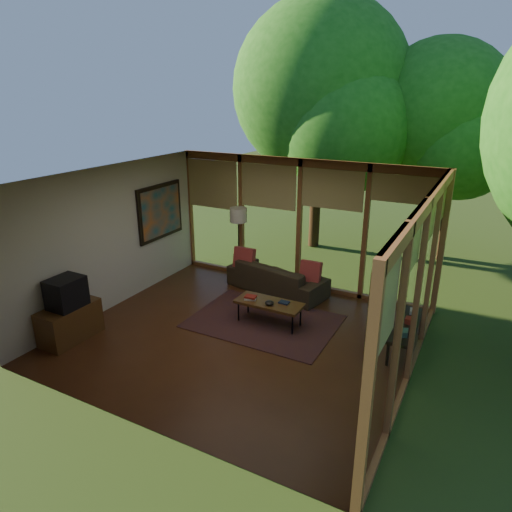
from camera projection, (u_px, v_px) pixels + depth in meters
The scene contains 25 objects.
floor at pixel (240, 336), 7.78m from camera, with size 5.50×5.50×0.00m, color #562C16.
ceiling at pixel (238, 178), 6.86m from camera, with size 5.50×5.50×0.00m, color silver.
wall_left at pixel (112, 238), 8.53m from camera, with size 0.04×5.00×2.70m, color beige.
wall_front at pixel (130, 330), 5.24m from camera, with size 5.50×0.04×2.70m, color beige.
window_wall_back at pixel (299, 225), 9.40m from camera, with size 5.50×0.12×2.70m, color #94572D.
window_wall_right at pixel (416, 296), 6.10m from camera, with size 0.12×5.00×2.70m, color #94572D.
tree_nw at pixel (321, 89), 11.09m from camera, with size 4.31×4.31×6.15m.
tree_ne at pixel (439, 112), 10.50m from camera, with size 3.24×3.24×5.12m.
rug at pixel (264, 321), 8.27m from camera, with size 2.56×1.82×0.01m, color maroon.
sofa at pixel (277, 277), 9.44m from camera, with size 2.10×0.82×0.61m, color #382C1C.
pillow_left at pixel (244, 259), 9.63m from camera, with size 0.45×0.15×0.45m, color maroon.
pillow_right at pixel (311, 272), 8.98m from camera, with size 0.42×0.14×0.42m, color maroon.
ct_book_lower at pixel (251, 298), 8.17m from camera, with size 0.21×0.16×0.03m, color #BBB6AA.
ct_book_upper at pixel (251, 297), 8.16m from camera, with size 0.20×0.15×0.03m, color maroon.
ct_book_side at pixel (284, 302), 8.02m from camera, with size 0.18×0.13×0.03m, color #151E30.
ct_bowl at pixel (269, 303), 7.95m from camera, with size 0.16×0.16×0.07m, color black.
media_cabinet at pixel (70, 323), 7.61m from camera, with size 0.50×1.00×0.60m, color brown.
television at pixel (66, 293), 7.41m from camera, with size 0.45×0.55×0.50m, color black.
console_book_a at pixel (392, 330), 6.96m from camera, with size 0.24×0.17×0.09m, color #335A51.
console_book_b at pixel (398, 318), 7.34m from camera, with size 0.20×0.14×0.09m, color maroon.
console_book_c at pixel (403, 309), 7.67m from camera, with size 0.23×0.17×0.06m, color #BBB6AA.
floor_lamp at pixel (238, 219), 9.58m from camera, with size 0.36×0.36×1.65m.
coffee_table at pixel (269, 304), 8.08m from camera, with size 1.20×0.50×0.43m.
side_console at pixel (397, 324), 7.32m from camera, with size 0.60×1.40×0.46m.
wall_painting at pixel (160, 212), 9.61m from camera, with size 0.06×1.35×1.15m.
Camera 1 is at (3.46, -5.92, 3.93)m, focal length 32.00 mm.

